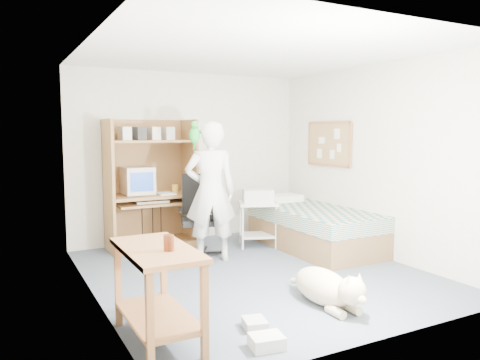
{
  "coord_description": "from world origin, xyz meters",
  "views": [
    {
      "loc": [
        -2.63,
        -4.61,
        1.64
      ],
      "look_at": [
        -0.0,
        0.36,
        1.05
      ],
      "focal_mm": 35.0,
      "sensor_mm": 36.0,
      "label": 1
    }
  ],
  "objects_px": {
    "person": "(211,192)",
    "printer_cart": "(258,217)",
    "bed": "(313,228)",
    "computer_hutch": "(150,190)",
    "office_chair": "(199,227)",
    "side_desk": "(157,280)",
    "dog": "(327,287)"
  },
  "relations": [
    {
      "from": "computer_hutch",
      "to": "bed",
      "type": "xyz_separation_m",
      "value": [
        2.0,
        -1.12,
        -0.53
      ]
    },
    {
      "from": "dog",
      "to": "office_chair",
      "type": "bearing_deg",
      "value": 98.87
    },
    {
      "from": "office_chair",
      "to": "printer_cart",
      "type": "xyz_separation_m",
      "value": [
        0.92,
        0.05,
        0.05
      ]
    },
    {
      "from": "bed",
      "to": "person",
      "type": "distance_m",
      "value": 1.64
    },
    {
      "from": "printer_cart",
      "to": "dog",
      "type": "bearing_deg",
      "value": -81.96
    },
    {
      "from": "side_desk",
      "to": "person",
      "type": "relative_size",
      "value": 0.57
    },
    {
      "from": "bed",
      "to": "side_desk",
      "type": "distance_m",
      "value": 3.39
    },
    {
      "from": "bed",
      "to": "person",
      "type": "height_order",
      "value": "person"
    },
    {
      "from": "office_chair",
      "to": "person",
      "type": "height_order",
      "value": "person"
    },
    {
      "from": "dog",
      "to": "printer_cart",
      "type": "xyz_separation_m",
      "value": [
        0.57,
        2.28,
        0.25
      ]
    },
    {
      "from": "side_desk",
      "to": "office_chair",
      "type": "relative_size",
      "value": 0.95
    },
    {
      "from": "office_chair",
      "to": "person",
      "type": "distance_m",
      "value": 0.59
    },
    {
      "from": "office_chair",
      "to": "dog",
      "type": "bearing_deg",
      "value": -63.25
    },
    {
      "from": "side_desk",
      "to": "person",
      "type": "height_order",
      "value": "person"
    },
    {
      "from": "side_desk",
      "to": "printer_cart",
      "type": "distance_m",
      "value": 3.17
    },
    {
      "from": "side_desk",
      "to": "dog",
      "type": "xyz_separation_m",
      "value": [
        1.64,
        -0.02,
        -0.31
      ]
    },
    {
      "from": "office_chair",
      "to": "printer_cart",
      "type": "bearing_deg",
      "value": 20.67
    },
    {
      "from": "person",
      "to": "dog",
      "type": "height_order",
      "value": "person"
    },
    {
      "from": "bed",
      "to": "person",
      "type": "bearing_deg",
      "value": 176.21
    },
    {
      "from": "person",
      "to": "printer_cart",
      "type": "height_order",
      "value": "person"
    },
    {
      "from": "dog",
      "to": "printer_cart",
      "type": "distance_m",
      "value": 2.37
    },
    {
      "from": "side_desk",
      "to": "dog",
      "type": "relative_size",
      "value": 0.91
    },
    {
      "from": "bed",
      "to": "person",
      "type": "relative_size",
      "value": 1.15
    },
    {
      "from": "office_chair",
      "to": "printer_cart",
      "type": "distance_m",
      "value": 0.92
    },
    {
      "from": "bed",
      "to": "printer_cart",
      "type": "xyz_separation_m",
      "value": [
        -0.64,
        0.45,
        0.14
      ]
    },
    {
      "from": "computer_hutch",
      "to": "dog",
      "type": "distance_m",
      "value": 3.12
    },
    {
      "from": "computer_hutch",
      "to": "office_chair",
      "type": "height_order",
      "value": "computer_hutch"
    },
    {
      "from": "computer_hutch",
      "to": "dog",
      "type": "relative_size",
      "value": 1.64
    },
    {
      "from": "bed",
      "to": "computer_hutch",
      "type": "bearing_deg",
      "value": 150.71
    },
    {
      "from": "person",
      "to": "printer_cart",
      "type": "distance_m",
      "value": 1.06
    },
    {
      "from": "computer_hutch",
      "to": "bed",
      "type": "distance_m",
      "value": 2.35
    },
    {
      "from": "person",
      "to": "office_chair",
      "type": "bearing_deg",
      "value": -66.14
    }
  ]
}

